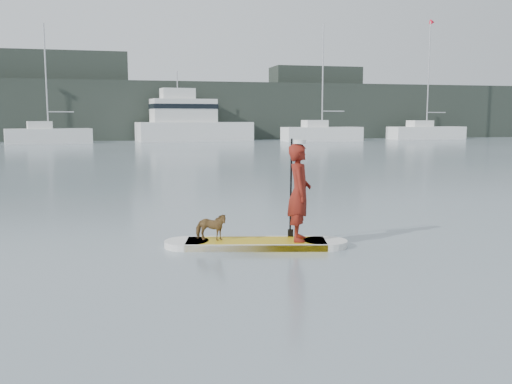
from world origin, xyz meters
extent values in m
plane|color=slate|center=(0.00, 0.00, 0.00)|extent=(140.00, 140.00, 0.00)
cube|color=gold|center=(-2.09, 0.98, 0.06)|extent=(2.62, 1.35, 0.12)
cylinder|color=silver|center=(-3.31, 1.26, 0.06)|extent=(0.80, 0.80, 0.12)
cylinder|color=silver|center=(-0.87, 0.69, 0.06)|extent=(0.80, 0.80, 0.12)
cube|color=silver|center=(-2.01, 1.34, 0.06)|extent=(2.45, 0.63, 0.12)
cube|color=silver|center=(-2.18, 0.62, 0.06)|extent=(2.45, 0.63, 0.12)
imported|color=maroon|center=(-1.34, 0.80, 0.99)|extent=(0.58, 0.73, 1.74)
cylinder|color=silver|center=(-1.34, 0.80, 1.89)|extent=(0.22, 0.22, 0.07)
imported|color=#55381D|center=(-2.88, 1.16, 0.37)|extent=(0.65, 0.48, 0.50)
cylinder|color=black|center=(-1.39, 1.14, 1.00)|extent=(0.10, 0.30, 1.89)
cube|color=black|center=(-1.39, 1.14, 0.10)|extent=(0.10, 0.04, 0.32)
cube|color=white|center=(-10.30, 45.68, 0.66)|extent=(7.68, 3.84, 1.32)
cube|color=white|center=(-11.02, 45.54, 1.65)|extent=(2.35, 2.08, 0.66)
cylinder|color=#B7B7BC|center=(-10.30, 45.68, 5.93)|extent=(0.13, 0.13, 9.23)
cylinder|color=#B7B7BC|center=(-9.19, 45.90, 2.82)|extent=(2.23, 0.53, 0.09)
cube|color=white|center=(15.44, 44.72, 0.69)|extent=(7.93, 2.87, 1.37)
cube|color=white|center=(14.66, 44.69, 1.71)|extent=(2.27, 1.87, 0.69)
cylinder|color=#B7B7BC|center=(15.44, 44.72, 6.36)|extent=(0.14, 0.14, 9.99)
cylinder|color=#B7B7BC|center=(16.62, 44.77, 2.94)|extent=(2.35, 0.20, 0.10)
cube|color=white|center=(28.13, 46.72, 0.67)|extent=(8.50, 2.97, 1.33)
cube|color=white|center=(27.29, 46.67, 1.66)|extent=(2.44, 1.87, 0.67)
cylinder|color=#B7B7BC|center=(28.13, 46.72, 6.85)|extent=(0.13, 0.13, 11.04)
cylinder|color=#B7B7BC|center=(29.27, 46.79, 2.85)|extent=(2.28, 0.23, 0.10)
cone|color=red|center=(28.37, 46.74, 12.27)|extent=(0.51, 0.56, 0.53)
cube|color=white|center=(3.25, 48.09, 0.93)|extent=(11.66, 4.89, 1.85)
cube|color=white|center=(2.12, 47.95, 2.98)|extent=(6.52, 3.56, 2.26)
cube|color=white|center=(1.56, 47.88, 4.63)|extent=(3.38, 2.31, 1.03)
cube|color=black|center=(2.12, 47.95, 3.39)|extent=(6.64, 3.64, 0.46)
cylinder|color=#B7B7BC|center=(1.56, 47.88, 5.96)|extent=(0.10, 0.10, 1.64)
cube|color=black|center=(0.00, 53.00, 3.00)|extent=(90.00, 6.00, 6.00)
cube|color=black|center=(-10.00, 54.00, 4.50)|extent=(14.00, 4.00, 9.00)
cube|color=black|center=(18.00, 54.00, 4.00)|extent=(10.00, 4.00, 8.00)
camera|label=1|loc=(-4.50, -8.79, 2.32)|focal=40.00mm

